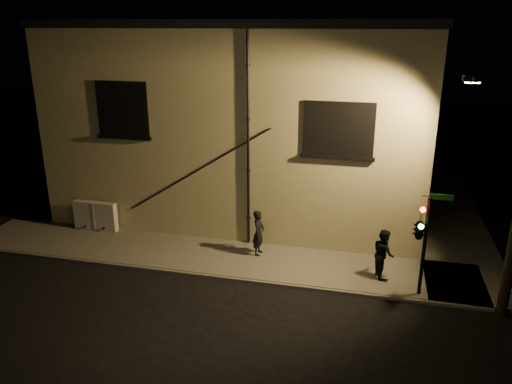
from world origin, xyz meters
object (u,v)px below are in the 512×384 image
(pedestrian_a, at_px, (259,233))
(utility_cabinet, at_px, (96,216))
(pedestrian_b, at_px, (383,253))
(traffic_signal, at_px, (420,228))

(pedestrian_a, bearing_deg, utility_cabinet, 89.34)
(pedestrian_b, relative_size, traffic_signal, 0.51)
(pedestrian_a, distance_m, traffic_signal, 6.13)
(utility_cabinet, xyz_separation_m, pedestrian_b, (12.09, -1.42, 0.26))
(traffic_signal, bearing_deg, pedestrian_b, 134.21)
(utility_cabinet, height_order, traffic_signal, traffic_signal)
(utility_cabinet, height_order, pedestrian_b, pedestrian_b)
(utility_cabinet, bearing_deg, traffic_signal, -10.62)
(pedestrian_a, distance_m, pedestrian_b, 4.73)
(pedestrian_a, relative_size, pedestrian_b, 1.00)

